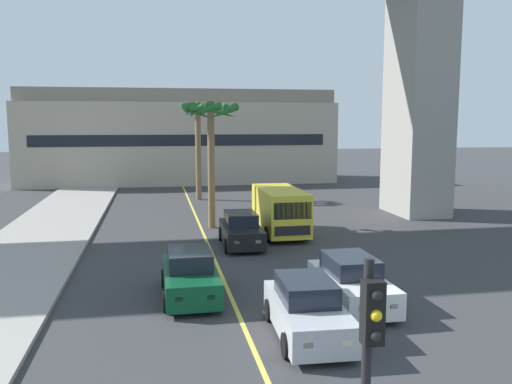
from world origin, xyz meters
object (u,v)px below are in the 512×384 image
at_px(car_queue_fourth, 190,276).
at_px(delivery_van, 280,210).
at_px(car_queue_second, 241,230).
at_px(traffic_light_median_near, 368,382).
at_px(car_queue_front, 351,283).
at_px(palm_tree_near_median, 198,121).
at_px(palm_tree_mid_median, 211,128).
at_px(car_queue_third, 307,310).

distance_m(car_queue_fourth, delivery_van, 10.47).
height_order(car_queue_second, traffic_light_median_near, traffic_light_median_near).
xyz_separation_m(car_queue_front, car_queue_second, (-2.14, 8.75, 0.00)).
height_order(palm_tree_near_median, palm_tree_mid_median, palm_tree_near_median).
bearing_deg(car_queue_third, car_queue_second, 90.40).
bearing_deg(palm_tree_near_median, car_queue_fourth, -95.30).
bearing_deg(car_queue_third, palm_tree_near_median, 91.79).
height_order(car_queue_fourth, traffic_light_median_near, traffic_light_median_near).
xyz_separation_m(delivery_van, traffic_light_median_near, (-3.78, -20.78, 1.43)).
relative_size(car_queue_fourth, palm_tree_mid_median, 0.60).
relative_size(car_queue_third, palm_tree_mid_median, 0.61).
bearing_deg(delivery_van, car_queue_third, -99.95).
distance_m(car_queue_front, palm_tree_mid_median, 14.42).
xyz_separation_m(car_queue_second, traffic_light_median_near, (-1.43, -18.72, 1.99)).
relative_size(car_queue_front, car_queue_third, 0.99).
height_order(car_queue_third, car_queue_fourth, same).
bearing_deg(car_queue_fourth, car_queue_third, -53.01).
bearing_deg(car_queue_third, traffic_light_median_near, -100.90).
bearing_deg(palm_tree_mid_median, car_queue_fourth, -99.50).
relative_size(car_queue_fourth, delivery_van, 0.78).
bearing_deg(palm_tree_near_median, palm_tree_mid_median, -90.76).
bearing_deg(car_queue_third, palm_tree_mid_median, 93.58).
relative_size(traffic_light_median_near, palm_tree_mid_median, 0.61).
relative_size(car_queue_second, car_queue_fourth, 1.01).
height_order(delivery_van, palm_tree_mid_median, palm_tree_mid_median).
bearing_deg(car_queue_fourth, palm_tree_near_median, 84.70).
xyz_separation_m(car_queue_fourth, delivery_van, (5.17, 9.08, 0.57)).
height_order(car_queue_front, palm_tree_near_median, palm_tree_near_median).
bearing_deg(delivery_van, car_queue_second, -138.80).
bearing_deg(car_queue_fourth, traffic_light_median_near, -83.23).
xyz_separation_m(car_queue_second, car_queue_fourth, (-2.82, -7.03, 0.00)).
bearing_deg(car_queue_second, car_queue_third, -89.60).
xyz_separation_m(car_queue_second, palm_tree_mid_median, (-0.89, 4.54, 4.72)).
bearing_deg(car_queue_second, palm_tree_near_median, 92.76).
height_order(car_queue_second, car_queue_fourth, same).
xyz_separation_m(car_queue_front, car_queue_fourth, (-4.96, 1.72, 0.00)).
relative_size(car_queue_third, delivery_van, 0.79).
xyz_separation_m(traffic_light_median_near, palm_tree_near_median, (0.69, 34.11, 3.06)).
relative_size(car_queue_fourth, traffic_light_median_near, 0.98).
distance_m(car_queue_third, palm_tree_near_median, 26.76).
distance_m(car_queue_second, palm_tree_near_median, 16.21).
bearing_deg(delivery_van, traffic_light_median_near, -100.31).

